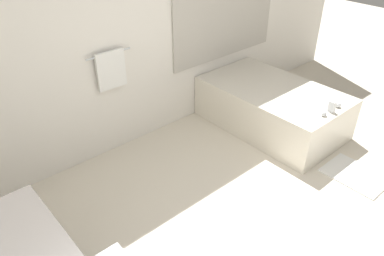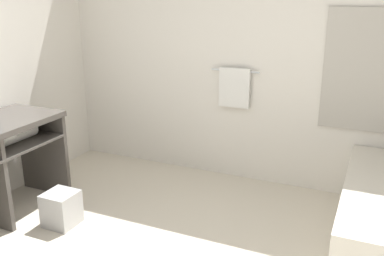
{
  "view_description": "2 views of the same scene",
  "coord_description": "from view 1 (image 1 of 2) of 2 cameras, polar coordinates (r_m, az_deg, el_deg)",
  "views": [
    {
      "loc": [
        -2.01,
        -1.05,
        2.53
      ],
      "look_at": [
        -0.3,
        0.89,
        0.88
      ],
      "focal_mm": 35.0,
      "sensor_mm": 36.0,
      "label": 1
    },
    {
      "loc": [
        1.04,
        -1.88,
        1.9
      ],
      "look_at": [
        -0.24,
        0.96,
        0.91
      ],
      "focal_mm": 40.0,
      "sensor_mm": 36.0,
      "label": 2
    }
  ],
  "objects": [
    {
      "name": "ground_plane",
      "position": [
        3.4,
        14.59,
        -17.07
      ],
      "size": [
        16.0,
        16.0,
        0.0
      ],
      "primitive_type": "plane",
      "color": "beige",
      "rests_on": "ground"
    },
    {
      "name": "wall_back_with_blinds",
      "position": [
        4.05,
        -9.05,
        15.11
      ],
      "size": [
        7.4,
        0.13,
        2.7
      ],
      "color": "white",
      "rests_on": "ground_plane"
    },
    {
      "name": "bathtub",
      "position": [
        4.71,
        12.08,
        3.41
      ],
      "size": [
        1.02,
        1.72,
        0.65
      ],
      "color": "silver",
      "rests_on": "ground_plane"
    },
    {
      "name": "bath_mat",
      "position": [
        4.3,
        23.64,
        -6.59
      ],
      "size": [
        0.45,
        0.61,
        0.02
      ],
      "color": "white",
      "rests_on": "ground_plane"
    }
  ]
}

